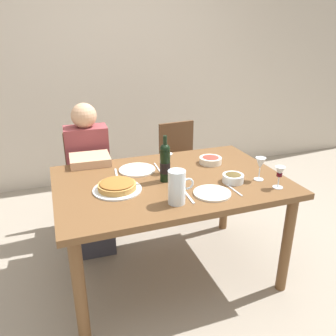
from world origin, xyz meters
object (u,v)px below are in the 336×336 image
wine_bottle (165,162)px  olive_bowl (233,177)px  dinner_plate_right_setting (212,193)px  baked_tart (117,186)px  water_pitcher (177,189)px  dinner_plate_left_setting (137,170)px  dining_table (170,192)px  wine_glass_left_diner (280,173)px  chair_left (89,176)px  chair_right (181,162)px  salad_bowl (211,160)px  diner_left (90,173)px  wine_glass_centre (260,164)px  wine_glass_right_diner (167,159)px

wine_bottle → olive_bowl: wine_bottle is taller
dinner_plate_right_setting → baked_tart: bearing=155.2°
water_pitcher → baked_tart: water_pitcher is taller
dinner_plate_left_setting → dining_table: bearing=-52.4°
baked_tart → wine_glass_left_diner: 1.01m
baked_tart → chair_left: (-0.08, 0.92, -0.29)m
water_pitcher → chair_right: size_ratio=0.23×
dinner_plate_right_setting → chair_left: bearing=117.5°
water_pitcher → salad_bowl: (0.46, 0.50, -0.06)m
dining_table → baked_tart: size_ratio=4.97×
dinner_plate_right_setting → wine_glass_left_diner: bearing=-7.4°
wine_bottle → diner_left: (-0.41, 0.65, -0.27)m
diner_left → wine_bottle: bearing=125.1°
wine_glass_centre → diner_left: 1.33m
dining_table → wine_glass_right_diner: (0.02, 0.12, 0.19)m
water_pitcher → olive_bowl: (0.45, 0.15, -0.06)m
chair_left → chair_right: same height
wine_bottle → wine_glass_right_diner: bearing=64.3°
dinner_plate_left_setting → baked_tart: bearing=-126.3°
wine_glass_left_diner → dining_table: bearing=149.3°
wine_glass_left_diner → wine_bottle: bearing=151.9°
wine_glass_right_diner → chair_right: wine_glass_right_diner is taller
wine_glass_right_diner → wine_glass_centre: wine_glass_centre is taller
water_pitcher → diner_left: (-0.38, 0.96, -0.23)m
water_pitcher → dinner_plate_left_setting: (-0.09, 0.55, -0.08)m
dining_table → wine_glass_centre: wine_glass_centre is taller
salad_bowl → diner_left: 0.97m
wine_glass_left_diner → dinner_plate_right_setting: wine_glass_left_diner is taller
dining_table → dinner_plate_left_setting: dinner_plate_left_setting is taller
salad_bowl → dinner_plate_right_setting: (-0.22, -0.47, -0.02)m
salad_bowl → dinner_plate_left_setting: bearing=175.3°
chair_left → diner_left: bearing=90.4°
wine_glass_centre → diner_left: bearing=140.1°
wine_bottle → wine_glass_centre: size_ratio=2.00×
water_pitcher → dinner_plate_left_setting: 0.56m
olive_bowl → baked_tart: bearing=169.9°
diner_left → salad_bowl: bearing=153.6°
chair_right → dinner_plate_right_setting: bearing=71.6°
wine_glass_centre → chair_left: bearing=132.8°
chair_left → chair_right: size_ratio=1.00×
baked_tart → wine_glass_left_diner: bearing=-17.4°
water_pitcher → olive_bowl: water_pitcher is taller
salad_bowl → diner_left: size_ratio=0.14×
wine_bottle → water_pitcher: wine_bottle is taller
dining_table → chair_left: chair_left is taller
water_pitcher → olive_bowl: size_ratio=1.43×
dining_table → baked_tart: (-0.37, -0.05, 0.12)m
water_pitcher → chair_right: (0.52, 1.24, -0.35)m
wine_bottle → salad_bowl: bearing=23.8°
water_pitcher → baked_tart: bearing=136.0°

